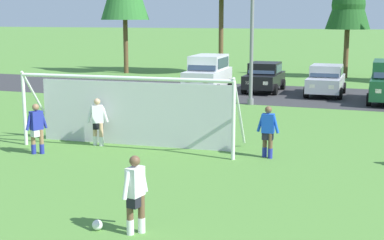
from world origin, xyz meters
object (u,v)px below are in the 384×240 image
(parked_car_slot_far_left, at_px, (208,73))
(soccer_goal, at_px, (132,109))
(soccer_ball, at_px, (97,225))
(player_striker_near, at_px, (37,129))
(street_lamp, at_px, (256,34))
(parked_car_slot_center_left, at_px, (326,80))
(parked_car_slot_left, at_px, (264,77))
(player_defender_far, at_px, (135,195))
(player_midfield_center, at_px, (268,132))
(player_winger_left, at_px, (98,122))

(parked_car_slot_far_left, bearing_deg, soccer_goal, -81.69)
(parked_car_slot_far_left, bearing_deg, soccer_ball, -77.47)
(player_striker_near, distance_m, street_lamp, 13.34)
(soccer_ball, height_order, parked_car_slot_center_left, parked_car_slot_center_left)
(soccer_goal, bearing_deg, parked_car_slot_left, 86.21)
(soccer_goal, relative_size, player_defender_far, 4.59)
(player_defender_far, bearing_deg, player_midfield_center, 80.63)
(soccer_goal, bearing_deg, soccer_ball, -69.36)
(player_striker_near, xyz_separation_m, street_lamp, (4.12, 12.39, 2.72))
(parked_car_slot_far_left, relative_size, street_lamp, 0.69)
(street_lamp, bearing_deg, parked_car_slot_left, 97.30)
(player_striker_near, bearing_deg, soccer_goal, 39.27)
(player_midfield_center, relative_size, player_defender_far, 1.00)
(player_midfield_center, height_order, player_winger_left, same)
(soccer_ball, xyz_separation_m, player_defender_far, (0.83, 0.11, 0.71))
(player_defender_far, xyz_separation_m, street_lamp, (-1.80, 17.34, 2.72))
(player_striker_near, bearing_deg, player_winger_left, 53.89)
(soccer_ball, relative_size, player_defender_far, 0.13)
(player_defender_far, relative_size, street_lamp, 0.24)
(player_striker_near, height_order, player_winger_left, same)
(player_midfield_center, xyz_separation_m, player_defender_far, (-1.16, -7.03, 0.00))
(player_defender_far, height_order, parked_car_slot_left, parked_car_slot_left)
(parked_car_slot_center_left, bearing_deg, player_striker_near, -112.64)
(parked_car_slot_far_left, xyz_separation_m, parked_car_slot_center_left, (6.76, 0.73, -0.24))
(player_midfield_center, relative_size, parked_car_slot_far_left, 0.35)
(street_lamp, bearing_deg, player_defender_far, -84.06)
(soccer_ball, distance_m, parked_car_slot_center_left, 22.20)
(player_defender_far, bearing_deg, soccer_goal, 116.69)
(player_midfield_center, xyz_separation_m, player_winger_left, (-5.84, -0.36, 0.00))
(parked_car_slot_left, relative_size, parked_car_slot_center_left, 1.00)
(soccer_ball, relative_size, parked_car_slot_center_left, 0.05)
(player_midfield_center, distance_m, street_lamp, 11.07)
(player_defender_far, bearing_deg, street_lamp, 95.94)
(soccer_goal, xyz_separation_m, parked_car_slot_center_left, (4.67, 15.04, -0.42))
(soccer_ball, height_order, player_winger_left, player_winger_left)
(parked_car_slot_left, distance_m, parked_car_slot_center_left, 3.67)
(soccer_ball, xyz_separation_m, soccer_goal, (-2.66, 7.05, 1.18))
(soccer_ball, xyz_separation_m, parked_car_slot_left, (-1.63, 22.59, 0.77))
(player_midfield_center, bearing_deg, soccer_goal, -178.92)
(player_defender_far, bearing_deg, parked_car_slot_left, 96.25)
(soccer_ball, distance_m, parked_car_slot_far_left, 21.92)
(soccer_ball, relative_size, player_striker_near, 0.13)
(soccer_ball, xyz_separation_m, street_lamp, (-0.97, 17.45, 3.43))
(player_striker_near, bearing_deg, parked_car_slot_left, 78.82)
(player_midfield_center, height_order, parked_car_slot_center_left, parked_car_slot_center_left)
(street_lamp, bearing_deg, player_midfield_center, -73.96)
(soccer_goal, bearing_deg, player_defender_far, -63.31)
(soccer_ball, distance_m, street_lamp, 17.81)
(soccer_goal, relative_size, player_striker_near, 4.59)
(soccer_goal, distance_m, player_winger_left, 1.30)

